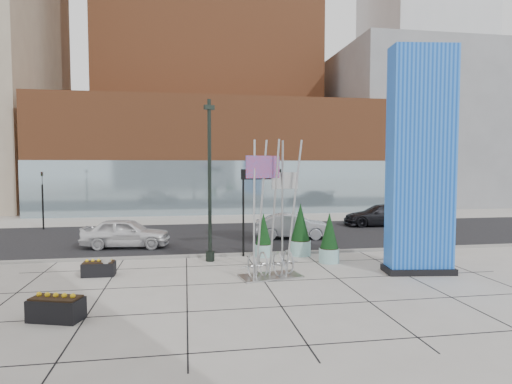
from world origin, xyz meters
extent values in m
plane|color=#9E9991|center=(0.00, 0.00, 0.00)|extent=(160.00, 160.00, 0.00)
cube|color=black|center=(0.00, 10.00, 0.01)|extent=(80.00, 12.00, 0.02)
cube|color=gray|center=(0.00, 4.00, 0.06)|extent=(80.00, 0.30, 0.12)
cube|color=brown|center=(1.00, 27.00, 5.50)|extent=(34.00, 10.00, 11.00)
cube|color=#8CA5B2|center=(1.00, 22.20, 2.50)|extent=(34.00, 0.60, 5.00)
cube|color=slate|center=(26.00, 32.00, 9.00)|extent=(20.00, 18.00, 18.00)
cube|color=#B2B7BC|center=(36.00, 48.00, 27.50)|extent=(16.00, 16.00, 55.00)
cube|color=blue|center=(7.69, -0.66, 4.73)|extent=(2.73, 1.36, 9.45)
cube|color=black|center=(7.69, -0.66, 0.13)|extent=(2.97, 1.60, 0.26)
cylinder|color=black|center=(-0.89, 3.00, 3.81)|extent=(0.17, 0.17, 7.62)
cylinder|color=black|center=(-0.89, 3.00, 0.24)|extent=(0.42, 0.42, 0.48)
cube|color=black|center=(-0.89, 3.00, 7.24)|extent=(0.52, 0.35, 0.21)
cube|color=#B5B7BA|center=(1.37, -0.35, 0.03)|extent=(2.65, 1.66, 0.07)
cylinder|color=#B5B7BA|center=(0.58, -0.57, 2.80)|extent=(0.09, 0.09, 5.60)
cylinder|color=#B5B7BA|center=(1.03, -0.18, 2.80)|extent=(0.09, 0.09, 5.60)
cylinder|color=#B5B7BA|center=(1.48, -0.46, 2.80)|extent=(0.09, 0.09, 5.60)
cylinder|color=#B5B7BA|center=(1.98, -0.12, 2.80)|extent=(0.09, 0.09, 5.60)
cylinder|color=#B5B7BA|center=(2.26, -0.63, 2.80)|extent=(0.09, 0.09, 5.60)
torus|color=#B5B7BA|center=(0.53, -0.46, 0.54)|extent=(0.26, 1.02, 1.02)
torus|color=#B5B7BA|center=(1.09, -0.24, 0.54)|extent=(0.26, 1.02, 1.02)
torus|color=#B5B7BA|center=(1.65, -0.46, 0.54)|extent=(0.26, 1.02, 1.02)
torus|color=#B5B7BA|center=(2.21, -0.24, 0.54)|extent=(0.26, 1.02, 1.02)
cube|color=red|center=(1.03, -0.35, 4.48)|extent=(1.42, 0.45, 0.90)
cube|color=#B5B7BA|center=(2.04, -0.24, 3.92)|extent=(1.12, 0.15, 0.67)
cylinder|color=gray|center=(-5.24, 0.88, 0.38)|extent=(0.39, 0.39, 0.75)
cylinder|color=black|center=(0.82, 3.80, 2.15)|extent=(0.10, 0.10, 4.31)
cube|color=black|center=(1.74, 3.80, 4.10)|extent=(2.06, 0.38, 0.51)
cube|color=#19D833|center=(1.33, 3.69, 4.10)|extent=(0.72, 0.09, 0.36)
cylinder|color=#9CD2CF|center=(4.60, 1.80, 0.33)|extent=(0.94, 0.94, 0.66)
cylinder|color=black|center=(4.60, 1.80, 0.66)|extent=(0.87, 0.87, 0.06)
cone|color=black|center=(4.60, 1.80, 1.51)|extent=(0.85, 0.85, 1.70)
cylinder|color=#9CD2CF|center=(3.70, 3.60, 0.37)|extent=(1.06, 1.06, 0.74)
cylinder|color=black|center=(3.70, 3.60, 0.74)|extent=(0.98, 0.98, 0.06)
cone|color=black|center=(3.70, 3.60, 1.70)|extent=(0.95, 0.95, 1.91)
cylinder|color=#9CD2CF|center=(1.80, 3.60, 0.31)|extent=(0.87, 0.87, 0.61)
cylinder|color=black|center=(1.80, 3.60, 0.61)|extent=(0.80, 0.80, 0.05)
cone|color=black|center=(1.80, 3.60, 1.40)|extent=(0.79, 0.79, 1.57)
cube|color=black|center=(-5.57, 1.00, 0.28)|extent=(1.30, 0.67, 0.55)
cube|color=black|center=(-5.57, 1.00, 0.57)|extent=(1.21, 0.57, 0.06)
cube|color=black|center=(-5.79, -4.10, 0.32)|extent=(1.66, 1.18, 0.65)
cube|color=black|center=(-5.79, -4.10, 0.67)|extent=(1.53, 1.04, 0.06)
imported|color=white|center=(-5.28, 7.09, 0.81)|extent=(4.92, 2.40, 1.62)
imported|color=#B7B8BF|center=(4.56, 8.50, 0.76)|extent=(4.83, 2.34, 1.52)
imported|color=black|center=(12.44, 12.86, 0.79)|extent=(5.63, 2.69, 1.58)
cylinder|color=black|center=(-12.00, 15.00, 1.60)|extent=(0.12, 0.12, 3.20)
imported|color=black|center=(-12.00, 15.00, 3.65)|extent=(0.15, 0.18, 0.90)
camera|label=1|loc=(-2.01, -17.17, 4.54)|focal=30.00mm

